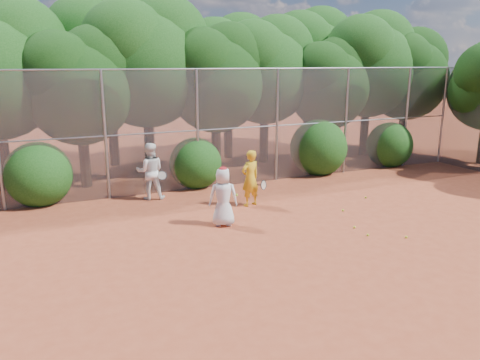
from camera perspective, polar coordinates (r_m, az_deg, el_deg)
name	(u,v)px	position (r m, az deg, el deg)	size (l,w,h in m)	color
ground	(321,244)	(11.41, 9.81, -7.69)	(80.00, 80.00, 0.00)	brown
fence_back	(222,127)	(16.03, -2.20, 6.43)	(20.05, 0.09, 4.03)	gray
tree_2	(80,82)	(16.68, -18.96, 11.28)	(3.99, 3.47, 5.47)	black
tree_3	(147,57)	(18.06, -11.29, 14.50)	(4.89, 4.26, 6.70)	black
tree_4	(216,74)	(18.22, -2.91, 12.73)	(4.19, 3.64, 5.73)	black
tree_5	(266,66)	(19.97, 3.14, 13.69)	(4.51, 3.92, 6.17)	black
tree_6	(329,80)	(20.39, 10.83, 11.84)	(3.86, 3.36, 5.29)	black
tree_7	(369,61)	(22.36, 15.49, 13.86)	(4.77, 4.14, 6.53)	black
tree_8	(408,71)	(23.45, 19.77, 12.40)	(4.25, 3.70, 5.82)	black
tree_10	(109,51)	(20.04, -15.66, 14.86)	(5.15, 4.48, 7.06)	black
tree_11	(229,63)	(21.00, -1.40, 14.04)	(4.64, 4.03, 6.35)	black
tree_12	(310,56)	(23.62, 8.50, 14.76)	(5.02, 4.37, 6.88)	black
bush_0	(38,171)	(15.40, -23.38, 0.96)	(2.00, 2.00, 2.00)	#123F0F
bush_1	(195,161)	(16.21, -5.45, 2.32)	(1.80, 1.80, 1.80)	#123F0F
bush_2	(319,145)	(18.34, 9.55, 4.21)	(2.20, 2.20, 2.20)	#123F0F
bush_3	(390,143)	(20.48, 17.78, 4.34)	(1.90, 1.90, 1.90)	#123F0F
player_yellow	(250,178)	(13.94, 1.26, 0.21)	(0.85, 0.58, 1.70)	gold
player_teen	(223,197)	(12.26, -2.06, -2.03)	(0.88, 0.71, 1.59)	silver
player_white	(150,171)	(14.89, -10.90, 1.04)	(1.01, 0.86, 1.79)	white
ball_0	(355,227)	(12.60, 13.79, -5.61)	(0.07, 0.07, 0.07)	#BDCF25
ball_1	(343,210)	(13.93, 12.43, -3.62)	(0.07, 0.07, 0.07)	#BDCF25
ball_2	(406,237)	(12.28, 19.61, -6.58)	(0.07, 0.07, 0.07)	#BDCF25
ball_3	(368,235)	(12.14, 15.32, -6.48)	(0.07, 0.07, 0.07)	#BDCF25
ball_4	(366,197)	(15.40, 15.06, -2.06)	(0.07, 0.07, 0.07)	#BDCF25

